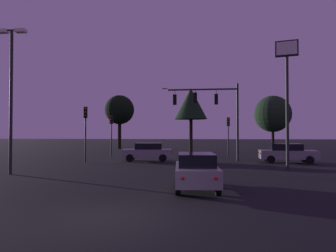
{
  "coord_description": "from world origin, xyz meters",
  "views": [
    {
      "loc": [
        2.34,
        -8.67,
        2.39
      ],
      "look_at": [
        0.22,
        17.64,
        2.95
      ],
      "focal_mm": 33.61,
      "sensor_mm": 36.0,
      "label": 1
    }
  ],
  "objects_px": {
    "car_crossing_left": "(287,153)",
    "tree_center_horizon": "(273,114)",
    "traffic_light_median": "(111,127)",
    "tree_left_far": "(120,110)",
    "car_crossing_right": "(147,152)",
    "traffic_light_corner_right": "(86,123)",
    "traffic_signal_mast_arm": "(212,106)",
    "store_sign_illuminated": "(287,77)",
    "parking_lot_lamp_post": "(11,83)",
    "car_nearside_lane": "(196,170)",
    "tree_behind_sign": "(191,104)",
    "traffic_light_corner_left": "(228,128)"
  },
  "relations": [
    {
      "from": "car_crossing_right",
      "to": "tree_center_horizon",
      "type": "height_order",
      "value": "tree_center_horizon"
    },
    {
      "from": "car_nearside_lane",
      "to": "store_sign_illuminated",
      "type": "height_order",
      "value": "store_sign_illuminated"
    },
    {
      "from": "traffic_light_median",
      "to": "tree_behind_sign",
      "type": "relative_size",
      "value": 0.6
    },
    {
      "from": "store_sign_illuminated",
      "to": "tree_behind_sign",
      "type": "relative_size",
      "value": 1.2
    },
    {
      "from": "parking_lot_lamp_post",
      "to": "traffic_light_corner_right",
      "type": "bearing_deg",
      "value": 75.97
    },
    {
      "from": "traffic_light_corner_right",
      "to": "tree_center_horizon",
      "type": "bearing_deg",
      "value": 48.93
    },
    {
      "from": "traffic_light_corner_right",
      "to": "parking_lot_lamp_post",
      "type": "xyz_separation_m",
      "value": [
        -1.83,
        -7.32,
        2.11
      ]
    },
    {
      "from": "traffic_signal_mast_arm",
      "to": "tree_behind_sign",
      "type": "relative_size",
      "value": 0.96
    },
    {
      "from": "car_crossing_left",
      "to": "tree_left_far",
      "type": "height_order",
      "value": "tree_left_far"
    },
    {
      "from": "traffic_light_median",
      "to": "parking_lot_lamp_post",
      "type": "xyz_separation_m",
      "value": [
        -2.24,
        -13.71,
        2.31
      ]
    },
    {
      "from": "traffic_signal_mast_arm",
      "to": "car_nearside_lane",
      "type": "bearing_deg",
      "value": -96.24
    },
    {
      "from": "car_crossing_right",
      "to": "parking_lot_lamp_post",
      "type": "bearing_deg",
      "value": -126.59
    },
    {
      "from": "traffic_light_median",
      "to": "car_nearside_lane",
      "type": "xyz_separation_m",
      "value": [
        8.33,
        -17.59,
        -2.16
      ]
    },
    {
      "from": "traffic_signal_mast_arm",
      "to": "parking_lot_lamp_post",
      "type": "height_order",
      "value": "parking_lot_lamp_post"
    },
    {
      "from": "car_crossing_right",
      "to": "parking_lot_lamp_post",
      "type": "distance_m",
      "value": 11.95
    },
    {
      "from": "traffic_signal_mast_arm",
      "to": "car_crossing_left",
      "type": "bearing_deg",
      "value": -14.98
    },
    {
      "from": "car_crossing_right",
      "to": "tree_left_far",
      "type": "relative_size",
      "value": 0.54
    },
    {
      "from": "traffic_light_median",
      "to": "car_crossing_right",
      "type": "xyz_separation_m",
      "value": [
        4.37,
        -4.81,
        -2.16
      ]
    },
    {
      "from": "car_crossing_right",
      "to": "tree_left_far",
      "type": "xyz_separation_m",
      "value": [
        -7.02,
        19.48,
        4.93
      ]
    },
    {
      "from": "traffic_light_corner_left",
      "to": "car_nearside_lane",
      "type": "relative_size",
      "value": 0.95
    },
    {
      "from": "traffic_light_median",
      "to": "car_nearside_lane",
      "type": "bearing_deg",
      "value": -64.67
    },
    {
      "from": "car_nearside_lane",
      "to": "parking_lot_lamp_post",
      "type": "bearing_deg",
      "value": 159.86
    },
    {
      "from": "car_crossing_left",
      "to": "tree_center_horizon",
      "type": "distance_m",
      "value": 23.44
    },
    {
      "from": "tree_behind_sign",
      "to": "store_sign_illuminated",
      "type": "bearing_deg",
      "value": -61.24
    },
    {
      "from": "tree_left_far",
      "to": "store_sign_illuminated",
      "type": "bearing_deg",
      "value": -56.23
    },
    {
      "from": "traffic_light_median",
      "to": "car_crossing_right",
      "type": "height_order",
      "value": "traffic_light_median"
    },
    {
      "from": "tree_behind_sign",
      "to": "traffic_light_corner_left",
      "type": "bearing_deg",
      "value": 21.32
    },
    {
      "from": "traffic_signal_mast_arm",
      "to": "tree_behind_sign",
      "type": "distance_m",
      "value": 5.11
    },
    {
      "from": "traffic_signal_mast_arm",
      "to": "tree_left_far",
      "type": "relative_size",
      "value": 0.83
    },
    {
      "from": "store_sign_illuminated",
      "to": "parking_lot_lamp_post",
      "type": "bearing_deg",
      "value": -168.86
    },
    {
      "from": "tree_behind_sign",
      "to": "tree_center_horizon",
      "type": "distance_m",
      "value": 20.32
    },
    {
      "from": "traffic_light_corner_left",
      "to": "car_crossing_left",
      "type": "xyz_separation_m",
      "value": [
        3.75,
        -7.79,
        -2.04
      ]
    },
    {
      "from": "tree_left_far",
      "to": "tree_center_horizon",
      "type": "distance_m",
      "value": 22.87
    },
    {
      "from": "tree_center_horizon",
      "to": "traffic_light_median",
      "type": "bearing_deg",
      "value": -139.55
    },
    {
      "from": "traffic_light_corner_left",
      "to": "traffic_light_median",
      "type": "bearing_deg",
      "value": -168.93
    },
    {
      "from": "traffic_light_median",
      "to": "tree_center_horizon",
      "type": "distance_m",
      "value": 26.48
    },
    {
      "from": "car_crossing_right",
      "to": "traffic_light_corner_right",
      "type": "bearing_deg",
      "value": -161.7
    },
    {
      "from": "parking_lot_lamp_post",
      "to": "store_sign_illuminated",
      "type": "bearing_deg",
      "value": 11.14
    },
    {
      "from": "traffic_light_corner_left",
      "to": "tree_behind_sign",
      "type": "bearing_deg",
      "value": -158.68
    },
    {
      "from": "car_crossing_left",
      "to": "parking_lot_lamp_post",
      "type": "distance_m",
      "value": 20.16
    },
    {
      "from": "traffic_signal_mast_arm",
      "to": "traffic_light_median",
      "type": "distance_m",
      "value": 10.71
    },
    {
      "from": "parking_lot_lamp_post",
      "to": "car_nearside_lane",
      "type": "bearing_deg",
      "value": -20.14
    },
    {
      "from": "traffic_light_corner_right",
      "to": "store_sign_illuminated",
      "type": "height_order",
      "value": "store_sign_illuminated"
    },
    {
      "from": "car_nearside_lane",
      "to": "tree_behind_sign",
      "type": "xyz_separation_m",
      "value": [
        -0.36,
        18.39,
        4.48
      ]
    },
    {
      "from": "traffic_light_corner_left",
      "to": "tree_behind_sign",
      "type": "xyz_separation_m",
      "value": [
        -3.89,
        -1.52,
        2.44
      ]
    },
    {
      "from": "traffic_light_median",
      "to": "store_sign_illuminated",
      "type": "height_order",
      "value": "store_sign_illuminated"
    },
    {
      "from": "traffic_light_corner_right",
      "to": "traffic_signal_mast_arm",
      "type": "bearing_deg",
      "value": 13.6
    },
    {
      "from": "traffic_light_corner_right",
      "to": "car_nearside_lane",
      "type": "distance_m",
      "value": 14.4
    },
    {
      "from": "traffic_light_median",
      "to": "tree_left_far",
      "type": "relative_size",
      "value": 0.52
    },
    {
      "from": "traffic_light_corner_right",
      "to": "parking_lot_lamp_post",
      "type": "bearing_deg",
      "value": -104.03
    }
  ]
}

